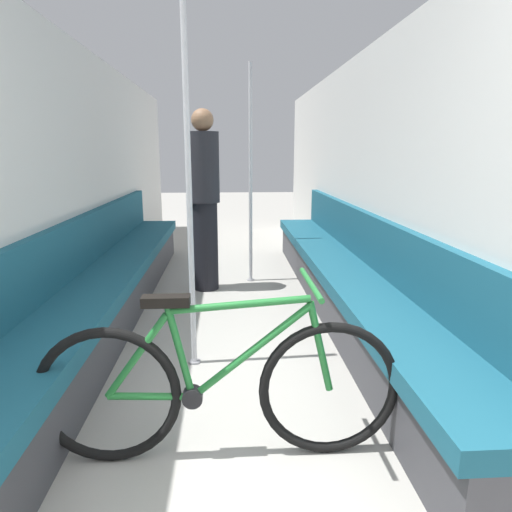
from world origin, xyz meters
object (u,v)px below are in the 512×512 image
Objects in this scene: bench_seat_row_left at (110,285)px; passenger_standing at (204,199)px; bicycle at (220,387)px; grab_pole_far at (251,179)px; grab_pole_near at (189,198)px; bench_seat_row_right at (345,281)px.

passenger_standing is at bearing 45.66° from bench_seat_row_left.
grab_pole_far is (0.28, 2.89, 0.73)m from bicycle.
bicycle is at bearing -79.00° from grab_pole_near.
bench_seat_row_right is 1.51m from grab_pole_far.
bench_seat_row_right is at bearing -54.34° from grab_pole_far.
bicycle is 2.69m from passenger_standing.
grab_pole_far reaches higher than bench_seat_row_right.
grab_pole_near is 1.00× the size of grab_pole_far.
grab_pole_near reaches higher than bicycle.
grab_pole_far is at bearing 125.66° from bench_seat_row_right.
bicycle is 1.22m from grab_pole_near.
bench_seat_row_right is at bearing 0.00° from bench_seat_row_left.
passenger_standing is at bearing 105.32° from bicycle.
passenger_standing is (-0.18, 2.62, 0.56)m from bicycle.
grab_pole_near is 1.99m from grab_pole_far.
bench_seat_row_right is at bearing 72.16° from bicycle.
bicycle is (0.94, -1.85, 0.06)m from bench_seat_row_left.
bench_seat_row_right is 1.57m from passenger_standing.
bench_seat_row_right is 3.08× the size of bicycle.
grab_pole_near reaches higher than bench_seat_row_left.
grab_pole_far is 0.56m from passenger_standing.
grab_pole_near is at bearing -103.57° from grab_pole_far.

